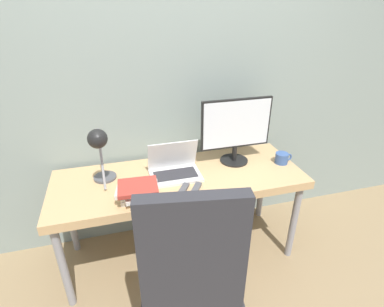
{
  "coord_description": "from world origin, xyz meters",
  "views": [
    {
      "loc": [
        -0.39,
        -1.43,
        1.8
      ],
      "look_at": [
        0.08,
        0.28,
        0.89
      ],
      "focal_mm": 28.0,
      "sensor_mm": 36.0,
      "label": 1
    }
  ],
  "objects_px": {
    "desk_lamp": "(99,147)",
    "book_stack": "(138,191)",
    "laptop": "(174,168)",
    "office_chair": "(191,273)",
    "mug": "(282,158)",
    "monitor": "(236,128)"
  },
  "relations": [
    {
      "from": "desk_lamp",
      "to": "book_stack",
      "type": "relative_size",
      "value": 1.58
    },
    {
      "from": "laptop",
      "to": "office_chair",
      "type": "distance_m",
      "value": 0.8
    },
    {
      "from": "office_chair",
      "to": "mug",
      "type": "bearing_deg",
      "value": 38.84
    },
    {
      "from": "desk_lamp",
      "to": "book_stack",
      "type": "bearing_deg",
      "value": -41.82
    },
    {
      "from": "desk_lamp",
      "to": "laptop",
      "type": "bearing_deg",
      "value": 5.94
    },
    {
      "from": "book_stack",
      "to": "desk_lamp",
      "type": "bearing_deg",
      "value": 138.18
    },
    {
      "from": "monitor",
      "to": "desk_lamp",
      "type": "distance_m",
      "value": 0.96
    },
    {
      "from": "mug",
      "to": "monitor",
      "type": "bearing_deg",
      "value": 159.36
    },
    {
      "from": "monitor",
      "to": "office_chair",
      "type": "relative_size",
      "value": 0.46
    },
    {
      "from": "office_chair",
      "to": "mug",
      "type": "height_order",
      "value": "office_chair"
    },
    {
      "from": "desk_lamp",
      "to": "office_chair",
      "type": "relative_size",
      "value": 0.37
    },
    {
      "from": "laptop",
      "to": "office_chair",
      "type": "xyz_separation_m",
      "value": [
        -0.1,
        -0.78,
        -0.14
      ]
    },
    {
      "from": "book_stack",
      "to": "mug",
      "type": "bearing_deg",
      "value": 9.23
    },
    {
      "from": "book_stack",
      "to": "laptop",
      "type": "bearing_deg",
      "value": 38.93
    },
    {
      "from": "monitor",
      "to": "mug",
      "type": "bearing_deg",
      "value": -20.64
    },
    {
      "from": "office_chair",
      "to": "mug",
      "type": "xyz_separation_m",
      "value": [
        0.91,
        0.73,
        0.13
      ]
    },
    {
      "from": "desk_lamp",
      "to": "mug",
      "type": "xyz_separation_m",
      "value": [
        1.28,
        0.0,
        -0.26
      ]
    },
    {
      "from": "desk_lamp",
      "to": "book_stack",
      "type": "xyz_separation_m",
      "value": [
        0.19,
        -0.17,
        -0.24
      ]
    },
    {
      "from": "desk_lamp",
      "to": "office_chair",
      "type": "xyz_separation_m",
      "value": [
        0.38,
        -0.73,
        -0.38
      ]
    },
    {
      "from": "laptop",
      "to": "desk_lamp",
      "type": "xyz_separation_m",
      "value": [
        -0.47,
        -0.05,
        0.25
      ]
    },
    {
      "from": "monitor",
      "to": "mug",
      "type": "relative_size",
      "value": 3.93
    },
    {
      "from": "laptop",
      "to": "book_stack",
      "type": "distance_m",
      "value": 0.36
    }
  ]
}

